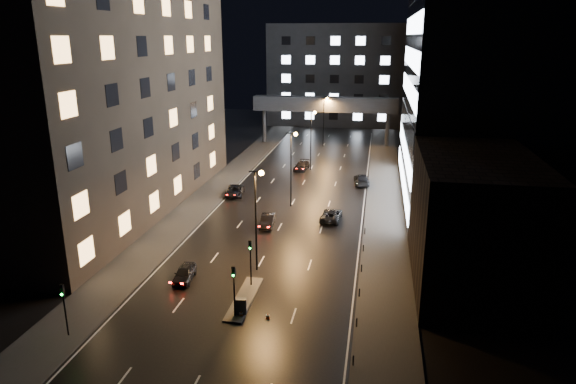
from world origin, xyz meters
name	(u,v)px	position (x,y,z in m)	size (l,w,h in m)	color
ground	(304,182)	(0.00, 40.00, 0.00)	(160.00, 160.00, 0.00)	black
sidewalk_left	(218,187)	(-12.50, 35.00, 0.07)	(5.00, 110.00, 0.15)	#383533
sidewalk_right	(384,195)	(12.50, 35.00, 0.07)	(5.00, 110.00, 0.15)	#383533
building_left	(107,54)	(-22.50, 24.00, 20.00)	(15.00, 48.00, 40.00)	#2D2319
building_right_low	(473,221)	(20.00, 9.00, 6.00)	(10.00, 18.00, 12.00)	black
building_right_glass	(492,33)	(25.00, 36.00, 22.50)	(20.00, 36.00, 45.00)	black
building_far	(337,75)	(0.00, 98.00, 12.50)	(34.00, 14.00, 25.00)	#333335
skybridge	(325,105)	(0.00, 70.00, 8.34)	(30.00, 3.00, 10.00)	#333335
median_island	(244,299)	(0.30, 2.00, 0.07)	(1.60, 8.00, 0.15)	#383533
traffic_signal_near	(251,255)	(0.30, 4.49, 3.09)	(0.28, 0.34, 4.40)	black
traffic_signal_far	(234,283)	(0.30, -1.01, 3.09)	(0.28, 0.34, 4.40)	black
traffic_signal_corner	(64,302)	(-11.50, -6.01, 2.94)	(0.28, 0.34, 4.40)	black
bollard_row	(360,281)	(10.20, 6.50, 0.45)	(0.12, 25.12, 0.90)	black
streetlight_near	(257,207)	(0.16, 8.00, 6.50)	(1.45, 0.50, 10.15)	black
streetlight_mid_a	(292,160)	(0.16, 28.00, 6.50)	(1.45, 0.50, 10.15)	black
streetlight_mid_b	(312,133)	(0.16, 48.00, 6.50)	(1.45, 0.50, 10.15)	black
streetlight_far	(325,115)	(0.16, 68.00, 6.50)	(1.45, 0.50, 10.15)	black
car_away_a	(184,273)	(-6.19, 4.63, 0.69)	(1.63, 4.06, 1.38)	black
car_away_b	(268,221)	(-1.50, 19.98, 0.72)	(1.52, 4.35, 1.43)	black
car_away_c	(235,191)	(-8.80, 31.38, 0.71)	(2.35, 5.10, 1.42)	black
car_away_d	(302,166)	(-1.50, 47.68, 0.71)	(1.99, 4.90, 1.42)	black
car_toward_a	(331,215)	(5.90, 23.42, 0.70)	(2.31, 5.02, 1.39)	black
car_toward_b	(362,179)	(9.00, 40.49, 0.78)	(2.19, 5.38, 1.56)	black
utility_cabinet	(241,306)	(0.70, -0.58, 0.81)	(0.92, 0.49, 1.32)	#474749
cone_a	(241,314)	(0.79, -0.89, 0.29)	(0.41, 0.41, 0.57)	orange
cone_b	(268,316)	(3.00, -0.77, 0.24)	(0.37, 0.37, 0.48)	#F1470C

